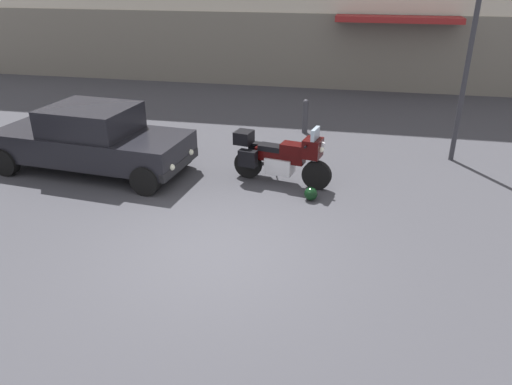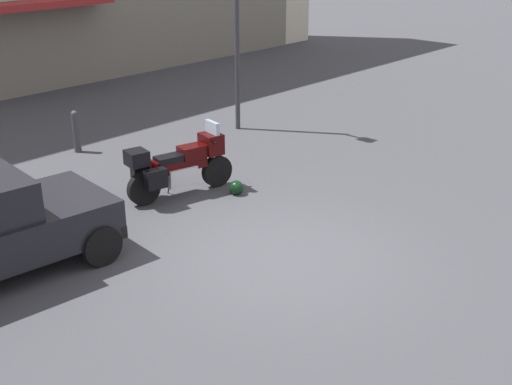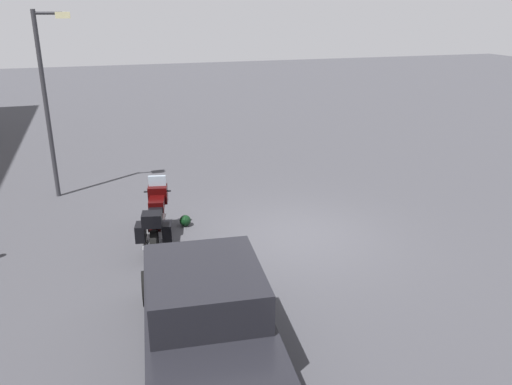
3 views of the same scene
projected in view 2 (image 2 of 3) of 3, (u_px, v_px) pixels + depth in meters
The scene contains 5 objects.
ground_plane at pixel (285, 258), 10.42m from camera, with size 80.00×80.00×0.00m, color #38383D.
motorcycle at pixel (179, 165), 12.57m from camera, with size 2.24×0.98×1.36m.
helmet at pixel (236, 188), 12.80m from camera, with size 0.28×0.28×0.28m, color black.
streetlamp_curbside at pixel (241, 8), 15.71m from camera, with size 0.28×0.94×5.01m.
bollard_curbside at pixel (76, 130), 15.04m from camera, with size 0.16×0.16×0.98m.
Camera 2 is at (-7.10, -5.93, 4.93)m, focal length 46.12 mm.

